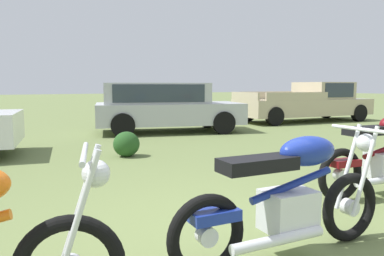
# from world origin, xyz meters

# --- Properties ---
(ground_plane) EXTENTS (120.00, 120.00, 0.00)m
(ground_plane) POSITION_xyz_m (0.00, 0.00, 0.00)
(ground_plane) COLOR olive
(motorcycle_blue) EXTENTS (2.02, 0.64, 1.02)m
(motorcycle_blue) POSITION_xyz_m (0.09, -0.33, 0.48)
(motorcycle_blue) COLOR black
(motorcycle_blue) RESTS_ON ground
(car_silver) EXTENTS (4.56, 3.16, 1.43)m
(car_silver) POSITION_xyz_m (3.04, 7.25, 0.83)
(car_silver) COLOR #B2B5BA
(car_silver) RESTS_ON ground
(pickup_truck_beige) EXTENTS (5.52, 2.68, 1.49)m
(pickup_truck_beige) POSITION_xyz_m (9.38, 7.18, 0.75)
(pickup_truck_beige) COLOR #BCAD8C
(pickup_truck_beige) RESTS_ON ground
(shrub_low) EXTENTS (0.51, 0.46, 0.48)m
(shrub_low) POSITION_xyz_m (0.65, 4.27, 0.24)
(shrub_low) COLOR #234C1E
(shrub_low) RESTS_ON ground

